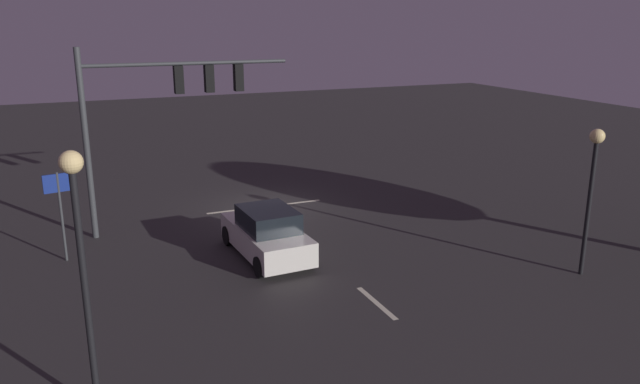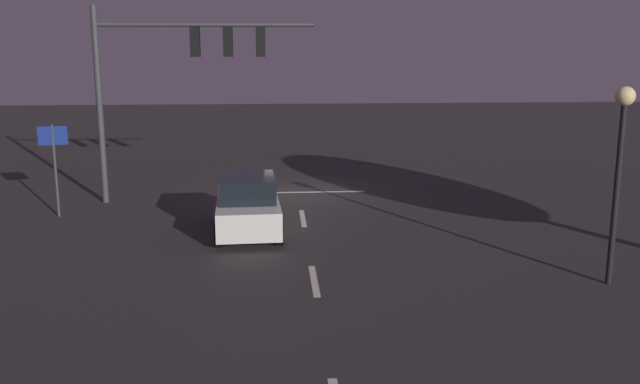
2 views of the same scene
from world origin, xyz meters
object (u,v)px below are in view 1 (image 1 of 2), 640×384
Objects in this scene: traffic_signal_assembly at (162,100)px; street_lamp_right_kerb at (79,237)px; car_approaching at (267,234)px; street_lamp_left_kerb at (593,173)px; route_sign at (59,198)px.

street_lamp_right_kerb is at bearing 72.95° from traffic_signal_assembly.
traffic_signal_assembly is 1.39× the size of street_lamp_right_kerb.
street_lamp_right_kerb is at bearing 49.09° from car_approaching.
street_lamp_left_kerb is (-11.02, 9.50, -1.61)m from traffic_signal_assembly.
car_approaching is (-2.47, 4.25, -4.06)m from traffic_signal_assembly.
street_lamp_right_kerb is (14.39, 1.49, 0.51)m from street_lamp_left_kerb.
street_lamp_right_kerb is at bearing 92.33° from route_sign.
traffic_signal_assembly is 2.52× the size of route_sign.
car_approaching is at bearing 160.02° from route_sign.
traffic_signal_assembly is at bearing -151.90° from route_sign.
route_sign reaches higher than car_approaching.
street_lamp_left_kerb is 1.53× the size of route_sign.
street_lamp_right_kerb reaches higher than car_approaching.
car_approaching is 1.48× the size of route_sign.
traffic_signal_assembly is 1.70× the size of car_approaching.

